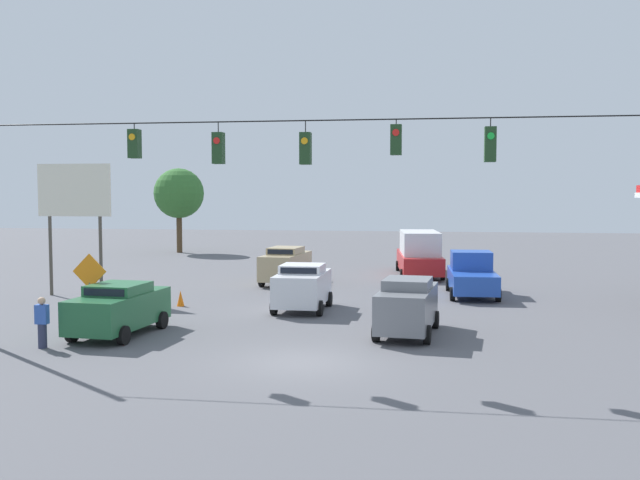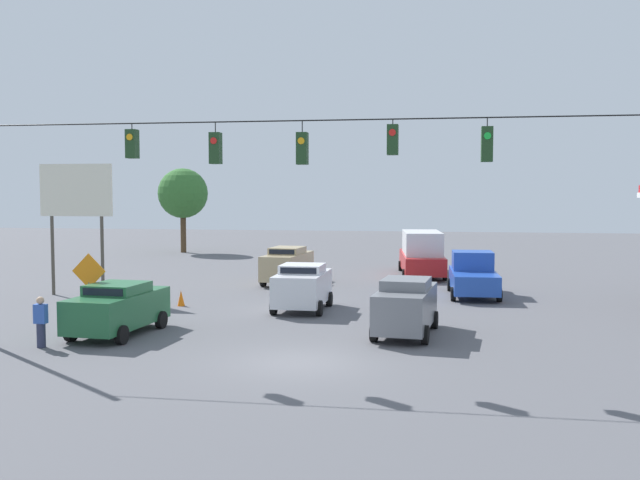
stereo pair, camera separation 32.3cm
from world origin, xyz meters
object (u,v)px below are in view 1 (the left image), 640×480
(traffic_cone_nearest, at_px, (133,319))
(work_zone_sign, at_px, (90,277))
(traffic_cone_second, at_px, (159,308))
(tree_horizon_left, at_px, (179,194))
(box_truck_red_oncoming_deep, at_px, (419,254))
(traffic_cone_third, at_px, (181,298))
(sedan_grey_crossing_near, at_px, (407,305))
(pedestrian, at_px, (42,323))
(sedan_white_withflow_mid, at_px, (302,286))
(sedan_green_parked_shoulder, at_px, (119,308))
(sedan_tan_withflow_far, at_px, (286,265))
(roadside_billboard, at_px, (74,200))
(pickup_truck_blue_oncoming_far, at_px, (472,275))
(overhead_signal_span, at_px, (307,190))

(traffic_cone_nearest, distance_m, work_zone_sign, 2.27)
(traffic_cone_second, relative_size, tree_horizon_left, 0.10)
(box_truck_red_oncoming_deep, xyz_separation_m, tree_horizon_left, (19.86, -13.27, 3.54))
(box_truck_red_oncoming_deep, relative_size, traffic_cone_third, 10.91)
(sedan_grey_crossing_near, height_order, traffic_cone_second, sedan_grey_crossing_near)
(sedan_grey_crossing_near, height_order, pedestrian, sedan_grey_crossing_near)
(tree_horizon_left, bearing_deg, sedan_white_withflow_mid, 119.60)
(sedan_green_parked_shoulder, bearing_deg, work_zone_sign, -12.09)
(traffic_cone_second, distance_m, work_zone_sign, 4.09)
(traffic_cone_second, relative_size, traffic_cone_third, 1.00)
(box_truck_red_oncoming_deep, bearing_deg, sedan_white_withflow_mid, 70.69)
(traffic_cone_third, relative_size, tree_horizon_left, 0.10)
(sedan_tan_withflow_far, relative_size, roadside_billboard, 0.74)
(traffic_cone_second, bearing_deg, work_zone_sign, 72.11)
(pickup_truck_blue_oncoming_far, distance_m, sedan_tan_withflow_far, 10.26)
(overhead_signal_span, bearing_deg, box_truck_red_oncoming_deep, -97.72)
(overhead_signal_span, relative_size, sedan_white_withflow_mid, 5.25)
(traffic_cone_second, bearing_deg, pickup_truck_blue_oncoming_far, -148.56)
(pickup_truck_blue_oncoming_far, distance_m, box_truck_red_oncoming_deep, 8.32)
(sedan_tan_withflow_far, distance_m, work_zone_sign, 15.01)
(sedan_green_parked_shoulder, distance_m, traffic_cone_second, 3.87)
(sedan_tan_withflow_far, relative_size, traffic_cone_third, 6.81)
(sedan_grey_crossing_near, xyz_separation_m, box_truck_red_oncoming_deep, (-0.13, -17.91, 0.29))
(sedan_green_parked_shoulder, distance_m, sedan_grey_crossing_near, 10.15)
(sedan_white_withflow_mid, xyz_separation_m, work_zone_sign, (6.64, 5.88, 0.96))
(overhead_signal_span, xyz_separation_m, traffic_cone_second, (7.20, -6.34, -4.74))
(traffic_cone_third, distance_m, work_zone_sign, 6.46)
(box_truck_red_oncoming_deep, bearing_deg, roadside_billboard, 33.80)
(traffic_cone_third, distance_m, pedestrian, 8.89)
(overhead_signal_span, distance_m, sedan_tan_withflow_far, 18.12)
(sedan_green_parked_shoulder, relative_size, box_truck_red_oncoming_deep, 0.60)
(traffic_cone_third, bearing_deg, tree_horizon_left, -69.94)
(box_truck_red_oncoming_deep, bearing_deg, sedan_green_parked_shoulder, 62.59)
(box_truck_red_oncoming_deep, bearing_deg, tree_horizon_left, -33.76)
(sedan_grey_crossing_near, relative_size, work_zone_sign, 1.61)
(traffic_cone_nearest, bearing_deg, pedestrian, 68.00)
(sedan_grey_crossing_near, relative_size, traffic_cone_third, 6.59)
(tree_horizon_left, bearing_deg, sedan_green_parked_shoulder, 106.49)
(traffic_cone_second, xyz_separation_m, traffic_cone_third, (0.01, -2.57, 0.00))
(traffic_cone_nearest, bearing_deg, traffic_cone_second, -90.15)
(pedestrian, bearing_deg, traffic_cone_third, -99.60)
(sedan_white_withflow_mid, relative_size, roadside_billboard, 0.62)
(sedan_green_parked_shoulder, relative_size, traffic_cone_nearest, 6.53)
(sedan_green_parked_shoulder, xyz_separation_m, traffic_cone_third, (0.07, -6.40, -0.61))
(sedan_green_parked_shoulder, bearing_deg, overhead_signal_span, 160.58)
(box_truck_red_oncoming_deep, distance_m, roadside_billboard, 19.88)
(traffic_cone_nearest, xyz_separation_m, work_zone_sign, (1.15, 1.07, 1.64))
(tree_horizon_left, bearing_deg, pickup_truck_blue_oncoming_far, 136.79)
(sedan_tan_withflow_far, xyz_separation_m, roadside_billboard, (9.12, 6.00, 3.59))
(sedan_white_withflow_mid, bearing_deg, traffic_cone_third, -2.66)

